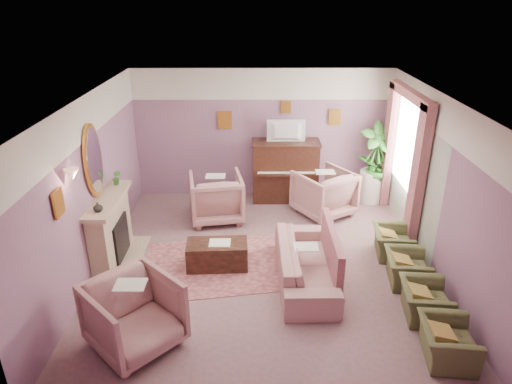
{
  "coord_description": "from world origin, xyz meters",
  "views": [
    {
      "loc": [
        -0.16,
        -6.56,
        4.23
      ],
      "look_at": [
        -0.14,
        0.4,
        1.17
      ],
      "focal_mm": 32.0,
      "sensor_mm": 36.0,
      "label": 1
    }
  ],
  "objects_px": {
    "sofa": "(306,257)",
    "olive_chair_c": "(407,264)",
    "coffee_table": "(217,255)",
    "floral_armchair_front": "(134,312)",
    "olive_chair_a": "(448,337)",
    "side_table": "(371,186)",
    "piano": "(285,172)",
    "olive_chair_d": "(393,238)",
    "floral_armchair_left": "(216,195)",
    "television": "(286,130)",
    "floral_armchair_right": "(324,191)",
    "olive_chair_b": "(425,297)"
  },
  "relations": [
    {
      "from": "sofa",
      "to": "olive_chair_c",
      "type": "distance_m",
      "value": 1.59
    },
    {
      "from": "coffee_table",
      "to": "floral_armchair_front",
      "type": "bearing_deg",
      "value": -116.1
    },
    {
      "from": "olive_chair_a",
      "to": "side_table",
      "type": "height_order",
      "value": "side_table"
    },
    {
      "from": "coffee_table",
      "to": "olive_chair_a",
      "type": "xyz_separation_m",
      "value": [
        3.01,
        -2.1,
        0.1
      ]
    },
    {
      "from": "piano",
      "to": "side_table",
      "type": "bearing_deg",
      "value": -2.85
    },
    {
      "from": "olive_chair_a",
      "to": "olive_chair_d",
      "type": "height_order",
      "value": "same"
    },
    {
      "from": "sofa",
      "to": "side_table",
      "type": "relative_size",
      "value": 3.03
    },
    {
      "from": "floral_armchair_left",
      "to": "olive_chair_a",
      "type": "xyz_separation_m",
      "value": [
        3.15,
        -3.85,
        -0.2
      ]
    },
    {
      "from": "television",
      "to": "piano",
      "type": "bearing_deg",
      "value": 90.0
    },
    {
      "from": "sofa",
      "to": "floral_armchair_right",
      "type": "relative_size",
      "value": 2.02
    },
    {
      "from": "olive_chair_d",
      "to": "floral_armchair_front",
      "type": "bearing_deg",
      "value": -150.51
    },
    {
      "from": "coffee_table",
      "to": "floral_armchair_right",
      "type": "height_order",
      "value": "floral_armchair_right"
    },
    {
      "from": "floral_armchair_left",
      "to": "olive_chair_b",
      "type": "height_order",
      "value": "floral_armchair_left"
    },
    {
      "from": "coffee_table",
      "to": "floral_armchair_left",
      "type": "bearing_deg",
      "value": 94.66
    },
    {
      "from": "piano",
      "to": "television",
      "type": "height_order",
      "value": "television"
    },
    {
      "from": "coffee_table",
      "to": "sofa",
      "type": "bearing_deg",
      "value": -15.5
    },
    {
      "from": "sofa",
      "to": "olive_chair_b",
      "type": "xyz_separation_m",
      "value": [
        1.59,
        -0.88,
        -0.1
      ]
    },
    {
      "from": "floral_armchair_left",
      "to": "side_table",
      "type": "height_order",
      "value": "floral_armchair_left"
    },
    {
      "from": "piano",
      "to": "television",
      "type": "xyz_separation_m",
      "value": [
        0.0,
        -0.05,
        0.95
      ]
    },
    {
      "from": "olive_chair_c",
      "to": "olive_chair_d",
      "type": "relative_size",
      "value": 1.0
    },
    {
      "from": "television",
      "to": "sofa",
      "type": "bearing_deg",
      "value": -87.46
    },
    {
      "from": "television",
      "to": "floral_armchair_left",
      "type": "distance_m",
      "value": 2.01
    },
    {
      "from": "olive_chair_b",
      "to": "floral_armchair_right",
      "type": "bearing_deg",
      "value": 106.78
    },
    {
      "from": "floral_armchair_left",
      "to": "floral_armchair_front",
      "type": "distance_m",
      "value": 3.68
    },
    {
      "from": "piano",
      "to": "olive_chair_a",
      "type": "height_order",
      "value": "piano"
    },
    {
      "from": "sofa",
      "to": "floral_armchair_front",
      "type": "bearing_deg",
      "value": -147.96
    },
    {
      "from": "floral_armchair_front",
      "to": "side_table",
      "type": "xyz_separation_m",
      "value": [
        4.07,
        4.48,
        -0.18
      ]
    },
    {
      "from": "olive_chair_a",
      "to": "television",
      "type": "bearing_deg",
      "value": 109.9
    },
    {
      "from": "television",
      "to": "olive_chair_a",
      "type": "distance_m",
      "value": 5.23
    },
    {
      "from": "piano",
      "to": "floral_armchair_front",
      "type": "xyz_separation_m",
      "value": [
        -2.19,
        -4.58,
        -0.12
      ]
    },
    {
      "from": "floral_armchair_right",
      "to": "olive_chair_a",
      "type": "height_order",
      "value": "floral_armchair_right"
    },
    {
      "from": "olive_chair_b",
      "to": "side_table",
      "type": "height_order",
      "value": "side_table"
    },
    {
      "from": "sofa",
      "to": "floral_armchair_front",
      "type": "height_order",
      "value": "floral_armchair_front"
    },
    {
      "from": "piano",
      "to": "olive_chair_b",
      "type": "bearing_deg",
      "value": -66.66
    },
    {
      "from": "floral_armchair_right",
      "to": "olive_chair_d",
      "type": "relative_size",
      "value": 1.4
    },
    {
      "from": "olive_chair_b",
      "to": "floral_armchair_front",
      "type": "bearing_deg",
      "value": -171.65
    },
    {
      "from": "sofa",
      "to": "olive_chair_d",
      "type": "height_order",
      "value": "sofa"
    },
    {
      "from": "olive_chair_a",
      "to": "olive_chair_c",
      "type": "distance_m",
      "value": 1.64
    },
    {
      "from": "television",
      "to": "side_table",
      "type": "height_order",
      "value": "television"
    },
    {
      "from": "olive_chair_d",
      "to": "coffee_table",
      "type": "bearing_deg",
      "value": -173.09
    },
    {
      "from": "olive_chair_b",
      "to": "olive_chair_a",
      "type": "bearing_deg",
      "value": -90.0
    },
    {
      "from": "piano",
      "to": "floral_armchair_right",
      "type": "xyz_separation_m",
      "value": [
        0.75,
        -0.76,
        -0.12
      ]
    },
    {
      "from": "television",
      "to": "side_table",
      "type": "bearing_deg",
      "value": -1.33
    },
    {
      "from": "side_table",
      "to": "floral_armchair_left",
      "type": "bearing_deg",
      "value": -165.12
    },
    {
      "from": "floral_armchair_left",
      "to": "coffee_table",
      "type": "bearing_deg",
      "value": -85.34
    },
    {
      "from": "piano",
      "to": "floral_armchair_front",
      "type": "relative_size",
      "value": 1.33
    },
    {
      "from": "sofa",
      "to": "olive_chair_c",
      "type": "relative_size",
      "value": 2.83
    },
    {
      "from": "olive_chair_c",
      "to": "olive_chair_a",
      "type": "bearing_deg",
      "value": -90.0
    },
    {
      "from": "floral_armchair_front",
      "to": "olive_chair_d",
      "type": "relative_size",
      "value": 1.4
    },
    {
      "from": "coffee_table",
      "to": "floral_armchair_right",
      "type": "distance_m",
      "value": 2.84
    }
  ]
}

